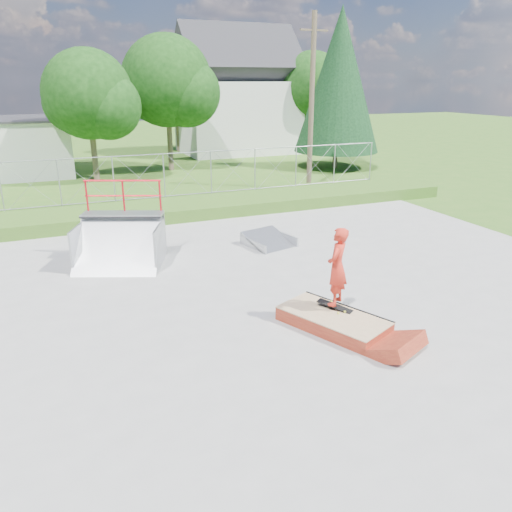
{
  "coord_description": "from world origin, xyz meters",
  "views": [
    {
      "loc": [
        -4.29,
        -9.59,
        5.04
      ],
      "look_at": [
        0.01,
        0.76,
        1.1
      ],
      "focal_mm": 35.0,
      "sensor_mm": 36.0,
      "label": 1
    }
  ],
  "objects_px": {
    "quarter_pipe": "(118,228)",
    "skater": "(337,270)",
    "grind_box": "(333,322)",
    "flat_bank_ramp": "(269,240)"
  },
  "relations": [
    {
      "from": "quarter_pipe",
      "to": "skater",
      "type": "distance_m",
      "value": 6.63
    },
    {
      "from": "grind_box",
      "to": "skater",
      "type": "height_order",
      "value": "skater"
    },
    {
      "from": "quarter_pipe",
      "to": "flat_bank_ramp",
      "type": "height_order",
      "value": "quarter_pipe"
    },
    {
      "from": "quarter_pipe",
      "to": "skater",
      "type": "bearing_deg",
      "value": -32.8
    },
    {
      "from": "flat_bank_ramp",
      "to": "skater",
      "type": "distance_m",
      "value": 5.64
    },
    {
      "from": "flat_bank_ramp",
      "to": "skater",
      "type": "xyz_separation_m",
      "value": [
        -0.87,
        -5.47,
        1.04
      ]
    },
    {
      "from": "grind_box",
      "to": "flat_bank_ramp",
      "type": "bearing_deg",
      "value": 55.64
    },
    {
      "from": "quarter_pipe",
      "to": "flat_bank_ramp",
      "type": "relative_size",
      "value": 1.65
    },
    {
      "from": "grind_box",
      "to": "quarter_pipe",
      "type": "distance_m",
      "value": 6.8
    },
    {
      "from": "flat_bank_ramp",
      "to": "quarter_pipe",
      "type": "bearing_deg",
      "value": 166.65
    }
  ]
}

